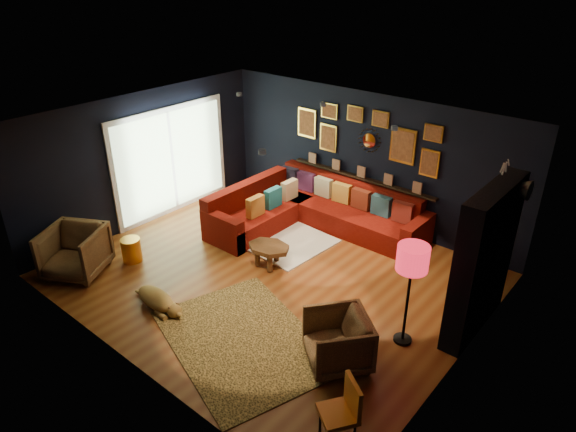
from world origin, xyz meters
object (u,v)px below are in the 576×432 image
Objects in this scene: sectional at (309,211)px; floor_lamp at (412,263)px; orange_chair at (344,408)px; coffee_table at (269,249)px; armchair_left at (74,250)px; armchair_right at (338,338)px; dog at (156,296)px; gold_stool at (131,250)px; pouf at (231,235)px.

sectional is 2.23× the size of floor_lamp.
floor_lamp is (-0.29, 1.90, 0.80)m from orange_chair.
orange_chair is 0.54× the size of floor_lamp.
coffee_table is 0.92× the size of armchair_left.
floor_lamp is (2.72, -0.24, 0.95)m from coffee_table.
armchair_left is 1.16× the size of armchair_right.
orange_chair is 3.60m from dog.
gold_stool is 4.96m from floor_lamp.
coffee_table is 2.01× the size of gold_stool.
dog is (-3.29, -1.72, -1.09)m from floor_lamp.
floor_lamp is (0.46, 0.95, 0.88)m from armchair_right.
floor_lamp reaches higher than armchair_left.
armchair_left is 1.13× the size of orange_chair.
dog reaches higher than pouf.
pouf is 0.59× the size of armchair_right.
orange_chair is 2.08m from floor_lamp.
sectional reaches higher than pouf.
pouf is 0.58× the size of orange_chair.
gold_stool is at bearing -120.28° from pouf.
floor_lamp is 1.39× the size of dog.
dog is at bearing -21.40° from gold_stool.
floor_lamp reaches higher than coffee_table.
floor_lamp is at bearing -5.04° from coffee_table.
sectional reaches higher than orange_chair.
gold_stool is 0.52× the size of orange_chair.
sectional is 3.42m from gold_stool.
orange_chair is (4.09, -2.28, 0.30)m from pouf.
armchair_left is (-1.25, -2.37, 0.28)m from pouf.
armchair_right is 4.25m from gold_stool.
armchair_left is at bearing -112.78° from gold_stool.
sectional is at bearing 91.37° from dog.
gold_stool reaches higher than dog.
armchair_right is 1.37m from floor_lamp.
armchair_left reaches higher than pouf.
armchair_left reaches higher than armchair_right.
coffee_table is 3.70m from orange_chair.
coffee_table is 0.78× the size of dog.
dog is (-3.58, 0.18, -0.29)m from orange_chair.
sectional is 5.07m from orange_chair.
sectional is at bearing 65.20° from pouf.
gold_stool is 5.05m from orange_chair.
dog is (0.51, -2.09, 0.01)m from pouf.
gold_stool is (-1.59, -3.03, -0.11)m from sectional.
armchair_right is 2.94m from dog.
armchair_left is at bearing -128.28° from armchair_right.
sectional reaches higher than coffee_table.
pouf is 2.70m from armchair_left.
armchair_left reaches higher than dog.
armchair_right is 0.73× the size of dog.
floor_lamp reaches higher than gold_stool.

